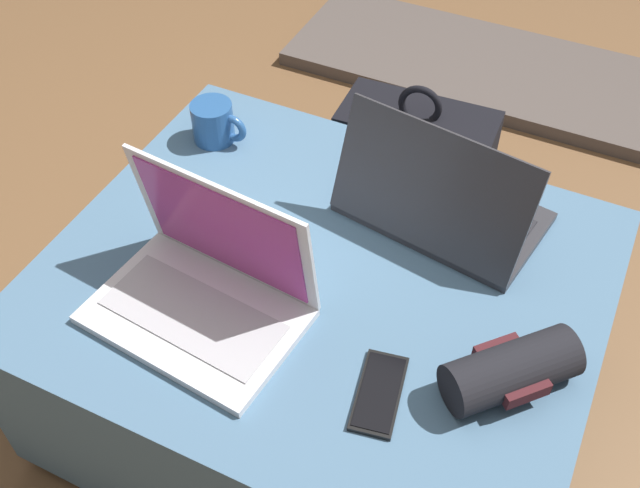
{
  "coord_description": "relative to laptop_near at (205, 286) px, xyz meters",
  "views": [
    {
      "loc": [
        0.37,
        -0.79,
        1.45
      ],
      "look_at": [
        -0.0,
        -0.01,
        0.51
      ],
      "focal_mm": 42.0,
      "sensor_mm": 36.0,
      "label": 1
    }
  ],
  "objects": [
    {
      "name": "backpack",
      "position": [
        0.13,
        0.7,
        -0.29
      ],
      "size": [
        0.37,
        0.24,
        0.49
      ],
      "rotation": [
        0.0,
        0.0,
        3.2
      ],
      "color": "black",
      "rests_on": "ground_plane"
    },
    {
      "name": "wrist_brace",
      "position": [
        0.51,
        0.07,
        -0.01
      ],
      "size": [
        0.21,
        0.21,
        0.08
      ],
      "rotation": [
        0.0,
        0.0,
        3.97
      ],
      "color": "black",
      "rests_on": "ottoman"
    },
    {
      "name": "fireplace_hearth",
      "position": [
        0.15,
        1.53,
        -0.46
      ],
      "size": [
        1.4,
        0.5,
        0.04
      ],
      "color": "#564C47",
      "rests_on": "ground_plane"
    },
    {
      "name": "ottoman",
      "position": [
        0.15,
        0.15,
        -0.27
      ],
      "size": [
        0.98,
        0.81,
        0.43
      ],
      "color": "#2A3D4E",
      "rests_on": "ground_plane"
    },
    {
      "name": "cell_phone",
      "position": [
        0.33,
        -0.04,
        -0.05
      ],
      "size": [
        0.09,
        0.16,
        0.01
      ],
      "rotation": [
        0.0,
        0.0,
        3.32
      ],
      "color": "black",
      "rests_on": "ottoman"
    },
    {
      "name": "laptop_near",
      "position": [
        0.0,
        0.0,
        0.0
      ],
      "size": [
        0.37,
        0.27,
        0.25
      ],
      "rotation": [
        0.0,
        0.0,
        -0.1
      ],
      "color": "silver",
      "rests_on": "ottoman"
    },
    {
      "name": "ground_plane",
      "position": [
        0.15,
        0.15,
        -0.49
      ],
      "size": [
        14.0,
        14.0,
        0.0
      ],
      "primitive_type": "plane",
      "color": "brown"
    },
    {
      "name": "laptop_far",
      "position": [
        0.29,
        0.36,
        -0.0
      ],
      "size": [
        0.4,
        0.29,
        0.23
      ],
      "rotation": [
        0.0,
        0.0,
        2.98
      ],
      "color": "#333338",
      "rests_on": "ottoman"
    },
    {
      "name": "coffee_mug",
      "position": [
        -0.22,
        0.39,
        -0.01
      ],
      "size": [
        0.12,
        0.09,
        0.09
      ],
      "color": "#285693",
      "rests_on": "ottoman"
    }
  ]
}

